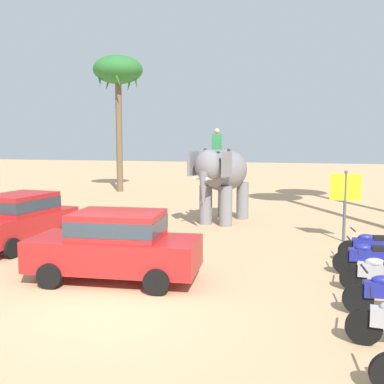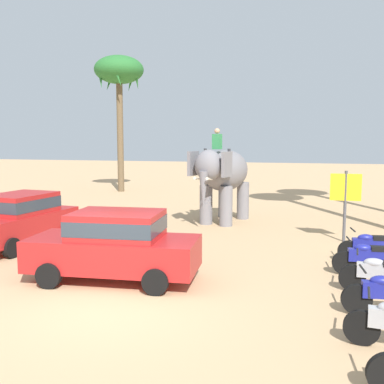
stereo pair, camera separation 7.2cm
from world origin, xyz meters
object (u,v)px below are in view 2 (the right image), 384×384
Objects in this scene: elephant_with_mahout at (223,175)px; motorcycle_end_of_row at (371,246)px; motorcycle_fourth_in_row at (381,274)px; car_parked_far_side at (20,218)px; signboard_yellow at (346,192)px; car_sedan_foreground at (115,243)px; motorcycle_far_in_row at (369,257)px; palm_tree_left_of_road at (119,74)px.

elephant_with_mahout is 2.23× the size of motorcycle_end_of_row.
elephant_with_mahout is 9.37m from motorcycle_fourth_in_row.
car_parked_far_side is 1.77× the size of signboard_yellow.
elephant_with_mahout is at bearing 83.04° from car_sedan_foreground.
motorcycle_fourth_in_row is at bearing 5.94° from car_sedan_foreground.
car_parked_far_side is 2.37× the size of motorcycle_end_of_row.
elephant_with_mahout is 2.23× the size of motorcycle_fourth_in_row.
motorcycle_far_in_row is at bearing 18.75° from car_sedan_foreground.
motorcycle_end_of_row is at bearing 81.38° from motorcycle_far_in_row.
car_sedan_foreground is at bearing -96.96° from elephant_with_mahout.
motorcycle_end_of_row is at bearing 87.79° from motorcycle_fourth_in_row.
car_parked_far_side is 1.06× the size of elephant_with_mahout.
motorcycle_fourth_in_row is (10.63, -1.88, -0.46)m from car_parked_far_side.
car_parked_far_side is at bearing 169.96° from motorcycle_fourth_in_row.
elephant_with_mahout is at bearing 136.27° from motorcycle_end_of_row.
elephant_with_mahout is at bearing 46.51° from car_parked_far_side.
car_sedan_foreground is at bearing -161.25° from motorcycle_far_in_row.
car_sedan_foreground is 1.76× the size of signboard_yellow.
palm_tree_left_of_road reaches higher than car_sedan_foreground.
elephant_with_mahout is 7.37m from motorcycle_end_of_row.
car_parked_far_side is 8.10m from elephant_with_mahout.
motorcycle_far_in_row is (5.01, -6.30, -1.53)m from elephant_with_mahout.
car_sedan_foreground is 5.16m from car_parked_far_side.
signboard_yellow is at bearing 46.07° from car_sedan_foreground.
motorcycle_end_of_row is at bearing 28.34° from car_sedan_foreground.
car_sedan_foreground and car_parked_far_side have the same top height.
car_sedan_foreground is at bearing -66.41° from palm_tree_left_of_road.
motorcycle_end_of_row is (5.21, -4.98, -1.53)m from elephant_with_mahout.
car_parked_far_side is at bearing -175.52° from motorcycle_end_of_row.
signboard_yellow is (13.40, -11.80, -5.97)m from palm_tree_left_of_road.
motorcycle_fourth_in_row is 1.00× the size of motorcycle_end_of_row.
signboard_yellow is (5.68, 5.89, 0.76)m from car_sedan_foreground.
motorcycle_fourth_in_row is at bearing -85.13° from signboard_yellow.
motorcycle_far_in_row is (6.03, 2.05, -0.46)m from car_sedan_foreground.
palm_tree_left_of_road is (-7.72, 17.69, 6.73)m from car_sedan_foreground.
elephant_with_mahout is (1.02, 8.34, 1.06)m from car_sedan_foreground.
motorcycle_end_of_row is at bearing -45.76° from palm_tree_left_of_road.
elephant_with_mahout is 2.23× the size of motorcycle_far_in_row.
palm_tree_left_of_road is 18.82m from signboard_yellow.
elephant_with_mahout reaches higher than car_sedan_foreground.
motorcycle_far_in_row is at bearing 93.83° from motorcycle_fourth_in_row.
car_sedan_foreground is 8.22m from signboard_yellow.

